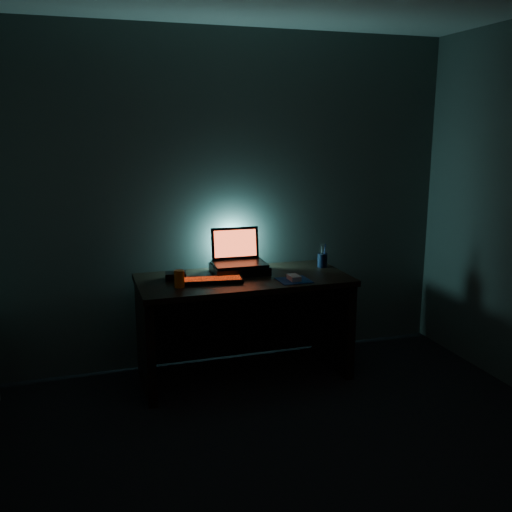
# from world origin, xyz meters

# --- Properties ---
(room) EXTENTS (3.50, 4.00, 2.50)m
(room) POSITION_xyz_m (0.00, 0.00, 1.25)
(room) COLOR black
(room) RESTS_ON ground
(desk) EXTENTS (1.50, 0.70, 0.75)m
(desk) POSITION_xyz_m (0.00, 1.67, 0.49)
(desk) COLOR black
(desk) RESTS_ON ground
(riser) EXTENTS (0.41, 0.31, 0.06)m
(riser) POSITION_xyz_m (0.01, 1.75, 0.78)
(riser) COLOR black
(riser) RESTS_ON desk
(laptop) EXTENTS (0.39, 0.29, 0.26)m
(laptop) POSITION_xyz_m (0.01, 1.80, 0.87)
(laptop) COLOR black
(laptop) RESTS_ON riser
(keyboard) EXTENTS (0.48, 0.21, 0.03)m
(keyboard) POSITION_xyz_m (-0.27, 1.56, 0.76)
(keyboard) COLOR black
(keyboard) RESTS_ON desk
(mousepad) EXTENTS (0.22, 0.20, 0.00)m
(mousepad) POSITION_xyz_m (0.31, 1.43, 0.75)
(mousepad) COLOR navy
(mousepad) RESTS_ON desk
(mouse) EXTENTS (0.07, 0.11, 0.03)m
(mouse) POSITION_xyz_m (0.31, 1.43, 0.77)
(mouse) COLOR #9D9DA3
(mouse) RESTS_ON mousepad
(pen_cup) EXTENTS (0.09, 0.09, 0.11)m
(pen_cup) POSITION_xyz_m (0.66, 1.73, 0.80)
(pen_cup) COLOR black
(pen_cup) RESTS_ON desk
(juice_glass) EXTENTS (0.08, 0.08, 0.12)m
(juice_glass) POSITION_xyz_m (-0.48, 1.50, 0.81)
(juice_glass) COLOR #FF600D
(juice_glass) RESTS_ON desk
(router) EXTENTS (0.16, 0.14, 0.05)m
(router) POSITION_xyz_m (-0.47, 1.71, 0.77)
(router) COLOR black
(router) RESTS_ON desk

